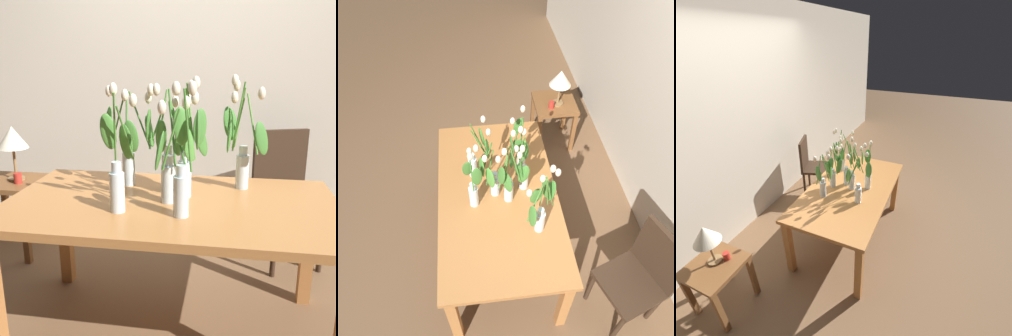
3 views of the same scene
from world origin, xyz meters
The scene contains 13 objects.
ground_plane centered at (0.00, 0.00, 0.00)m, with size 18.00×18.00×0.00m, color brown.
dining_table centered at (0.00, 0.00, 0.65)m, with size 1.60×0.90×0.74m.
tulip_vase_0 centered at (0.32, 0.26, 0.97)m, with size 0.26×0.23×0.59m.
tulip_vase_1 centered at (0.02, -0.04, 0.93)m, with size 0.18×0.17×0.57m.
tulip_vase_2 centered at (0.08, 0.08, 0.95)m, with size 0.18×0.22×0.59m.
tulip_vase_3 centered at (0.07, -0.18, 0.93)m, with size 0.19×0.14×0.58m.
tulip_vase_4 centered at (-0.26, 0.20, 0.95)m, with size 0.27×0.14×0.55m.
tulip_vase_5 centered at (-0.22, -0.14, 0.92)m, with size 0.17×0.18×0.56m.
tulip_vase_6 centered at (-0.04, 0.18, 0.96)m, with size 0.26×0.16×0.55m.
dining_chair centered at (0.67, 0.94, 0.52)m, with size 0.51×0.51×0.93m.
side_table centered at (-1.30, 0.75, 0.43)m, with size 0.44×0.44×0.55m.
table_lamp centered at (-1.27, 0.77, 0.86)m, with size 0.22×0.22×0.40m.
pillar_candle centered at (-1.21, 0.69, 0.59)m, with size 0.06×0.06×0.07m, color #B72D23.
Camera 2 is at (1.61, -0.13, 2.84)m, focal length 37.15 mm.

